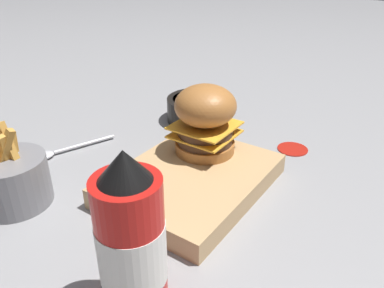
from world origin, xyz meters
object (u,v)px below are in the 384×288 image
(fries_basket, at_px, (12,180))
(side_bowl, at_px, (199,109))
(burger, at_px, (205,119))
(spoon, at_px, (54,152))
(ketchup_bottle, at_px, (132,244))
(serving_board, at_px, (192,180))

(fries_basket, distance_m, side_bowl, 0.44)
(burger, height_order, spoon, burger)
(burger, distance_m, ketchup_bottle, 0.31)
(serving_board, bearing_deg, side_bowl, -148.64)
(serving_board, xyz_separation_m, ketchup_bottle, (0.23, 0.08, 0.07))
(spoon, bearing_deg, fries_basket, 50.94)
(side_bowl, distance_m, spoon, 0.33)
(ketchup_bottle, xyz_separation_m, spoon, (-0.17, -0.37, -0.08))
(fries_basket, relative_size, side_bowl, 0.92)
(serving_board, distance_m, ketchup_bottle, 0.25)
(burger, relative_size, ketchup_bottle, 0.62)
(ketchup_bottle, bearing_deg, serving_board, -160.41)
(burger, relative_size, side_bowl, 0.83)
(serving_board, relative_size, spoon, 1.68)
(fries_basket, height_order, spoon, fries_basket)
(serving_board, height_order, spoon, serving_board)
(serving_board, distance_m, burger, 0.11)
(side_bowl, bearing_deg, serving_board, 31.36)
(burger, xyz_separation_m, spoon, (0.13, -0.26, -0.09))
(burger, distance_m, side_bowl, 0.22)
(serving_board, height_order, ketchup_bottle, ketchup_bottle)
(burger, distance_m, spoon, 0.31)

